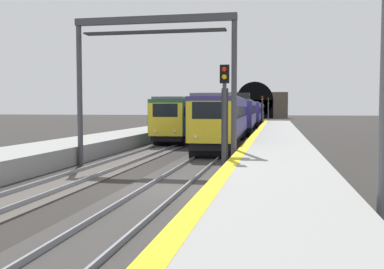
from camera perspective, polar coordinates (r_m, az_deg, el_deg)
name	(u,v)px	position (r m, az deg, el deg)	size (l,w,h in m)	color
ground_plane	(166,190)	(16.72, -3.34, -7.11)	(320.00, 320.00, 0.00)	#282623
platform_right	(277,180)	(16.14, 10.86, -5.80)	(112.00, 3.89, 0.97)	gray
platform_right_edge_strip	(230,166)	(16.16, 4.85, -3.99)	(112.00, 0.50, 0.01)	yellow
track_main_line	(166,189)	(16.71, -3.34, -6.98)	(160.00, 3.19, 0.21)	#383533
track_adjacent_line	(58,185)	(18.27, -16.83, -6.22)	(160.00, 2.61, 0.21)	#4C4742
train_main_approaching	(248,113)	(63.35, 7.18, 2.73)	(76.30, 3.17, 4.82)	navy
train_adjacent_platform	(217,113)	(63.17, 3.18, 2.73)	(59.86, 3.01, 4.81)	#235638
railway_signal_near	(224,113)	(18.39, 4.18, 2.75)	(0.39, 0.38, 4.82)	#38383D
railway_signal_mid	(262,109)	(66.16, 8.99, 3.23)	(0.39, 0.38, 4.78)	#38383D
railway_signal_far	(268,106)	(112.33, 9.75, 3.60)	(0.39, 0.38, 5.63)	#4C4C54
overhead_signal_gantry	(154,55)	(23.17, -4.89, 10.12)	(0.70, 8.49, 7.72)	#3F3F47
tunnel_portal	(255,105)	(127.79, 8.05, 3.74)	(2.88, 18.39, 10.30)	#51473D
catenary_mast_near	(383,80)	(10.97, 23.28, 6.48)	(0.22, 2.21, 7.18)	#595B60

